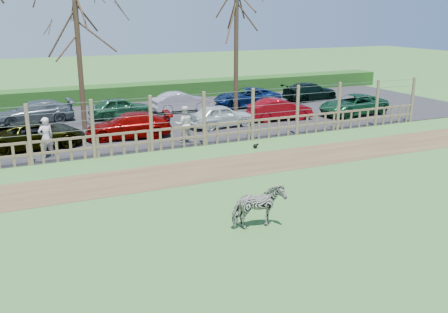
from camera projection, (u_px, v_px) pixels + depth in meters
name	position (u px, v px, depth m)	size (l,w,h in m)	color
ground	(228.00, 216.00, 15.08)	(120.00, 120.00, 0.00)	#538946
dirt_strip	(179.00, 174.00, 19.01)	(34.00, 2.80, 0.01)	brown
asphalt	(119.00, 123.00, 27.75)	(44.00, 13.00, 0.04)	#232326
hedge	(95.00, 95.00, 33.73)	(46.00, 2.00, 1.10)	#1E4716
fence	(151.00, 134.00, 21.85)	(30.16, 0.16, 2.50)	brown
tree_mid	(77.00, 34.00, 24.73)	(4.80, 4.80, 6.83)	#3D2B1E
tree_right	(236.00, 25.00, 28.64)	(4.80, 4.80, 7.35)	#3D2B1E
zebra	(258.00, 207.00, 14.10)	(0.68, 1.49, 1.26)	gray
visitor_a	(46.00, 137.00, 20.81)	(0.63, 0.41, 1.72)	silver
visitor_b	(184.00, 124.00, 23.23)	(0.84, 0.65, 1.72)	silver
crow	(255.00, 146.00, 22.57)	(0.27, 0.20, 0.22)	black
car_2	(36.00, 135.00, 22.39)	(1.99, 4.32, 1.20)	black
car_3	(129.00, 126.00, 24.19)	(1.68, 4.13, 1.20)	#830403
car_4	(221.00, 116.00, 26.47)	(1.42, 3.52, 1.20)	white
car_5	(280.00, 109.00, 28.24)	(1.27, 3.64, 1.20)	maroon
car_6	(353.00, 105.00, 29.63)	(1.99, 4.32, 1.20)	#144A28
car_9	(35.00, 112.00, 27.48)	(1.68, 4.13, 1.20)	#4F5B61
car_10	(120.00, 107.00, 28.77)	(1.42, 3.52, 1.20)	#1D5031
car_11	(181.00, 102.00, 30.56)	(1.27, 3.64, 1.20)	#B7AEBE
car_12	(247.00, 97.00, 32.21)	(1.99, 4.32, 1.20)	#0A1D4C
car_13	(310.00, 91.00, 34.59)	(1.68, 4.13, 1.20)	black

